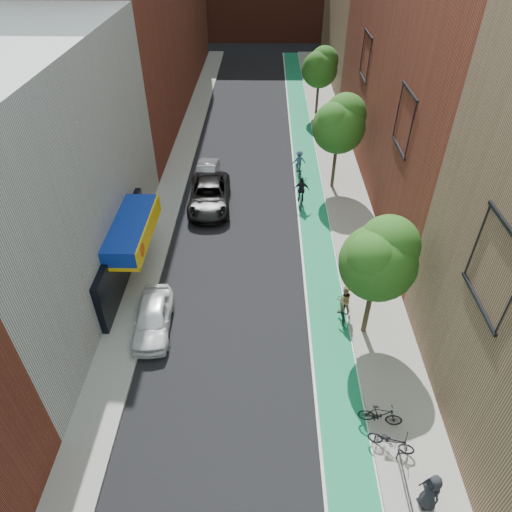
# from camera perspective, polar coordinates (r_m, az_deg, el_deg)

# --- Properties ---
(bike_lane) EXTENTS (2.00, 68.00, 0.01)m
(bike_lane) POSITION_cam_1_polar(r_m,az_deg,el_deg) (35.54, 6.47, 10.13)
(bike_lane) COLOR #167F57
(bike_lane) RESTS_ON ground
(sidewalk_left) EXTENTS (2.00, 68.00, 0.15)m
(sidewalk_left) POSITION_cam_1_polar(r_m,az_deg,el_deg) (35.98, -9.85, 10.31)
(sidewalk_left) COLOR gray
(sidewalk_left) RESTS_ON ground
(sidewalk_right) EXTENTS (3.00, 68.00, 0.15)m
(sidewalk_right) POSITION_cam_1_polar(r_m,az_deg,el_deg) (35.82, 10.53, 10.09)
(sidewalk_right) COLOR gray
(sidewalk_right) RESTS_ON ground
(building_left_white) EXTENTS (8.00, 20.00, 12.00)m
(building_left_white) POSITION_cam_1_polar(r_m,az_deg,el_deg) (24.90, -27.32, 8.49)
(building_left_white) COLOR silver
(building_left_white) RESTS_ON ground
(building_right_mid_red) EXTENTS (8.00, 28.00, 22.00)m
(building_right_mid_red) POSITION_cam_1_polar(r_m,az_deg,el_deg) (33.65, 23.25, 26.01)
(building_right_mid_red) COLOR maroon
(building_right_mid_red) RESTS_ON ground
(tree_near) EXTENTS (3.40, 3.36, 6.42)m
(tree_near) POSITION_cam_1_polar(r_m,az_deg,el_deg) (20.03, 15.21, -0.20)
(tree_near) COLOR #332619
(tree_near) RESTS_ON ground
(tree_mid) EXTENTS (3.55, 3.53, 6.74)m
(tree_mid) POSITION_cam_1_polar(r_m,az_deg,el_deg) (31.89, 10.43, 16.06)
(tree_mid) COLOR #332619
(tree_mid) RESTS_ON ground
(tree_far) EXTENTS (3.30, 3.25, 6.21)m
(tree_far) POSITION_cam_1_polar(r_m,az_deg,el_deg) (45.17, 8.04, 22.42)
(tree_far) COLOR #332619
(tree_far) RESTS_ON ground
(parked_car_white) EXTENTS (2.02, 4.37, 1.45)m
(parked_car_white) POSITION_cam_1_polar(r_m,az_deg,el_deg) (22.74, -12.78, -7.52)
(parked_car_white) COLOR white
(parked_car_white) RESTS_ON ground
(parked_car_black) EXTENTS (3.01, 6.01, 1.63)m
(parked_car_black) POSITION_cam_1_polar(r_m,az_deg,el_deg) (31.17, -5.86, 7.54)
(parked_car_black) COLOR black
(parked_car_black) RESTS_ON ground
(parked_car_silver) EXTENTS (1.59, 4.09, 1.33)m
(parked_car_silver) POSITION_cam_1_polar(r_m,az_deg,el_deg) (34.18, -6.16, 10.20)
(parked_car_silver) COLOR gray
(parked_car_silver) RESTS_ON ground
(cyclist_lane_near) EXTENTS (0.80, 1.86, 1.94)m
(cyclist_lane_near) POSITION_cam_1_polar(r_m,az_deg,el_deg) (23.09, 10.87, -6.06)
(cyclist_lane_near) COLOR black
(cyclist_lane_near) RESTS_ON ground
(cyclist_lane_mid) EXTENTS (1.07, 1.57, 2.14)m
(cyclist_lane_mid) POSITION_cam_1_polar(r_m,az_deg,el_deg) (31.12, 5.67, 7.61)
(cyclist_lane_mid) COLOR black
(cyclist_lane_mid) RESTS_ON ground
(cyclist_lane_far) EXTENTS (1.11, 1.86, 1.94)m
(cyclist_lane_far) POSITION_cam_1_polar(r_m,az_deg,el_deg) (35.01, 5.38, 11.30)
(cyclist_lane_far) COLOR black
(cyclist_lane_far) RESTS_ON ground
(parked_bike_mid) EXTENTS (1.81, 0.80, 1.05)m
(parked_bike_mid) POSITION_cam_1_polar(r_m,az_deg,el_deg) (19.62, 15.30, -18.62)
(parked_bike_mid) COLOR black
(parked_bike_mid) RESTS_ON sidewalk_right
(parked_bike_far) EXTENTS (1.86, 1.20, 0.92)m
(parked_bike_far) POSITION_cam_1_polar(r_m,az_deg,el_deg) (19.20, 16.57, -21.27)
(parked_bike_far) COLOR black
(parked_bike_far) RESTS_ON sidewalk_right
(pedestrian) EXTENTS (0.77, 0.98, 1.75)m
(pedestrian) POSITION_cam_1_polar(r_m,az_deg,el_deg) (18.19, 21.01, -25.81)
(pedestrian) COLOR black
(pedestrian) RESTS_ON sidewalk_right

